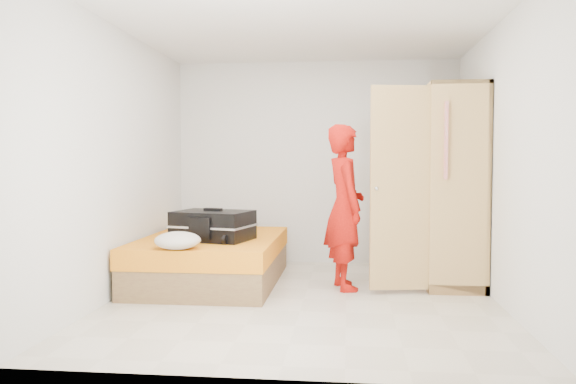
# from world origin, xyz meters

# --- Properties ---
(room) EXTENTS (4.00, 4.02, 2.60)m
(room) POSITION_xyz_m (0.00, 0.00, 1.30)
(room) COLOR beige
(room) RESTS_ON ground
(bed) EXTENTS (1.42, 2.02, 0.50)m
(bed) POSITION_xyz_m (-1.05, 0.65, 0.25)
(bed) COLOR olive
(bed) RESTS_ON ground
(wardrobe) EXTENTS (1.16, 1.28, 2.10)m
(wardrobe) POSITION_xyz_m (1.45, 0.85, 1.00)
(wardrobe) COLOR tan
(wardrobe) RESTS_ON ground
(person) EXTENTS (0.56, 0.71, 1.69)m
(person) POSITION_xyz_m (0.38, 0.51, 0.85)
(person) COLOR red
(person) RESTS_ON ground
(suitcase) EXTENTS (0.89, 0.73, 0.33)m
(suitcase) POSITION_xyz_m (-0.98, 0.40, 0.65)
(suitcase) COLOR black
(suitcase) RESTS_ON bed
(round_cushion) EXTENTS (0.43, 0.43, 0.16)m
(round_cushion) POSITION_xyz_m (-1.15, -0.25, 0.58)
(round_cushion) COLOR beige
(round_cushion) RESTS_ON bed
(pillow) EXTENTS (0.57, 0.30, 0.10)m
(pillow) POSITION_xyz_m (-1.07, 1.50, 0.55)
(pillow) COLOR beige
(pillow) RESTS_ON bed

